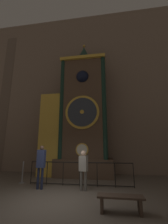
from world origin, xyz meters
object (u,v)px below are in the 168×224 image
at_px(clock_tower, 78,116).
at_px(visitor_far, 83,166).
at_px(visitor_bench, 120,200).
at_px(stanchion_post, 22,176).
at_px(visitor_near, 41,162).

height_order(clock_tower, visitor_far, clock_tower).
bearing_deg(clock_tower, visitor_bench, -65.59).
height_order(stanchion_post, visitor_bench, stanchion_post).
xyz_separation_m(visitor_near, visitor_bench, (3.24, -1.86, -0.78)).
bearing_deg(visitor_near, stanchion_post, 147.11).
relative_size(visitor_near, stanchion_post, 1.76).
bearing_deg(visitor_far, stanchion_post, -179.36).
bearing_deg(visitor_far, clock_tower, 122.09).
relative_size(stanchion_post, visitor_bench, 0.81).
relative_size(visitor_far, visitor_bench, 1.26).
bearing_deg(clock_tower, stanchion_post, -139.25).
bearing_deg(visitor_bench, visitor_near, 150.14).
distance_m(clock_tower, stanchion_post, 4.64).
bearing_deg(visitor_far, visitor_near, -162.44).
xyz_separation_m(clock_tower, stanchion_post, (-2.41, -2.07, -3.39)).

